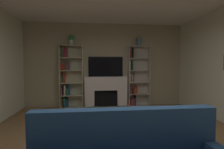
% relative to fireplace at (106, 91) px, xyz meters
% --- Properties ---
extents(ground_plane, '(7.63, 7.63, 0.00)m').
position_rel_fireplace_xyz_m(ground_plane, '(0.00, -3.05, -0.54)').
color(ground_plane, olive).
extents(wall_back_accent, '(5.47, 0.06, 2.80)m').
position_rel_fireplace_xyz_m(wall_back_accent, '(0.00, 0.16, 0.87)').
color(wall_back_accent, tan).
rests_on(wall_back_accent, ground_plane).
extents(fireplace, '(1.52, 0.55, 1.01)m').
position_rel_fireplace_xyz_m(fireplace, '(0.00, 0.00, 0.00)').
color(fireplace, white).
rests_on(fireplace, ground_plane).
extents(tv, '(1.17, 0.06, 0.67)m').
position_rel_fireplace_xyz_m(tv, '(0.00, 0.10, 0.81)').
color(tv, black).
rests_on(tv, fireplace).
extents(bookshelf_left, '(0.74, 0.33, 2.03)m').
position_rel_fireplace_xyz_m(bookshelf_left, '(-1.23, 0.00, 0.45)').
color(bookshelf_left, beige).
rests_on(bookshelf_left, ground_plane).
extents(bookshelf_right, '(0.74, 0.28, 2.03)m').
position_rel_fireplace_xyz_m(bookshelf_right, '(1.05, 0.03, 0.42)').
color(bookshelf_right, beige).
rests_on(bookshelf_right, ground_plane).
extents(potted_plant, '(0.19, 0.19, 0.34)m').
position_rel_fireplace_xyz_m(potted_plant, '(-1.13, -0.02, 1.69)').
color(potted_plant, silver).
rests_on(potted_plant, bookshelf_left).
extents(vase_with_flowers, '(0.13, 0.13, 0.45)m').
position_rel_fireplace_xyz_m(vase_with_flowers, '(1.13, -0.02, 1.66)').
color(vase_with_flowers, teal).
rests_on(vase_with_flowers, bookshelf_right).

